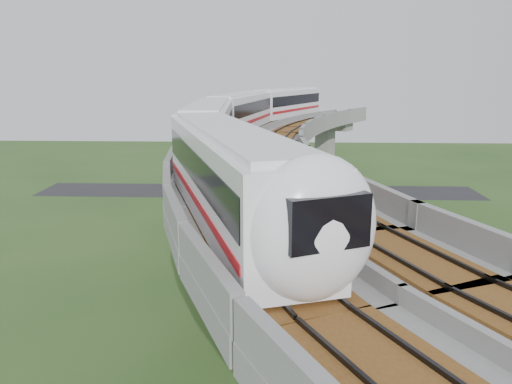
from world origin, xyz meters
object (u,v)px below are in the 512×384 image
metro_train (252,119)px  car_white (393,296)px  car_dark (454,278)px  car_red (497,280)px

metro_train → car_white: 17.23m
car_white → car_dark: (5.37, 3.18, 0.13)m
car_white → car_dark: bearing=-7.1°
metro_train → car_red: 22.46m
car_red → car_white: bearing=-112.9°
metro_train → car_red: bearing=-13.6°
metro_train → car_dark: metro_train is taller
metro_train → car_dark: (15.68, -4.13, -11.59)m
car_white → car_dark: size_ratio=0.69×
car_white → metro_train: bearing=106.9°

